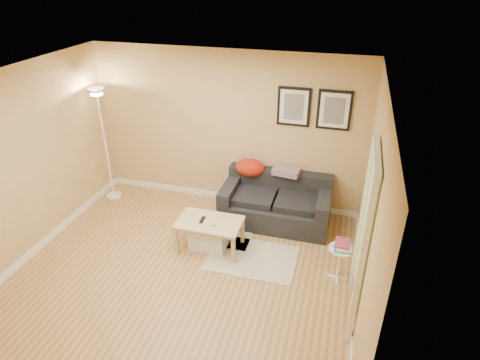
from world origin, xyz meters
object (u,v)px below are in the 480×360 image
(storage_bin, at_px, (209,237))
(side_table, at_px, (339,263))
(sofa, at_px, (276,201))
(coffee_table, at_px, (210,235))
(floor_lamp, at_px, (106,148))
(book_stack, at_px, (343,245))

(storage_bin, bearing_deg, side_table, -5.51)
(sofa, xyz_separation_m, coffee_table, (-0.78, -0.94, -0.14))
(sofa, distance_m, floor_lamp, 3.01)
(storage_bin, bearing_deg, coffee_table, -36.72)
(coffee_table, bearing_deg, book_stack, 2.14)
(side_table, relative_size, book_stack, 1.85)
(storage_bin, distance_m, side_table, 1.88)
(coffee_table, xyz_separation_m, book_stack, (1.86, -0.14, 0.30))
(book_stack, bearing_deg, coffee_table, 165.97)
(floor_lamp, bearing_deg, side_table, -15.34)
(coffee_table, height_order, floor_lamp, floor_lamp)
(sofa, relative_size, coffee_table, 1.85)
(side_table, xyz_separation_m, floor_lamp, (-4.02, 1.10, 0.69))
(sofa, bearing_deg, storage_bin, -131.06)
(side_table, height_order, floor_lamp, floor_lamp)
(coffee_table, xyz_separation_m, floor_lamp, (-2.17, 0.94, 0.71))
(floor_lamp, bearing_deg, coffee_table, -23.42)
(floor_lamp, bearing_deg, sofa, 0.09)
(storage_bin, xyz_separation_m, floor_lamp, (-2.15, 0.92, 0.77))
(book_stack, bearing_deg, sofa, 125.11)
(side_table, bearing_deg, storage_bin, 174.49)
(coffee_table, relative_size, side_table, 1.88)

